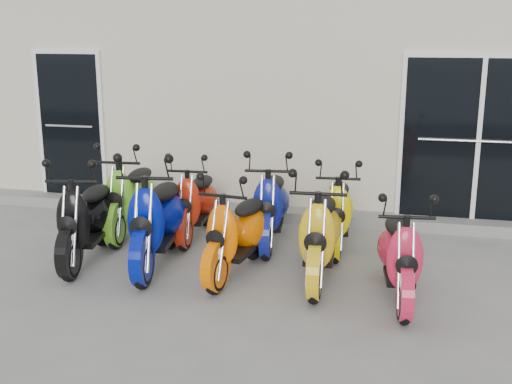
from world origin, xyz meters
TOP-DOWN VIEW (x-y plane):
  - ground at (0.00, 0.00)m, footprint 80.00×80.00m
  - building at (0.00, 5.20)m, footprint 14.00×6.00m
  - front_step at (0.00, 2.02)m, footprint 14.00×0.40m
  - door_left at (-3.20, 2.17)m, footprint 1.07×0.08m
  - door_right at (2.60, 2.17)m, footprint 2.02×0.08m
  - scooter_front_black at (-1.82, -0.12)m, footprint 0.90×1.82m
  - scooter_front_blue at (-0.97, -0.08)m, footprint 0.92×1.95m
  - scooter_front_orange_a at (-0.04, -0.14)m, footprint 0.82×1.71m
  - scooter_front_orange_b at (0.85, -0.08)m, footprint 0.73×1.79m
  - scooter_front_red at (1.68, -0.41)m, footprint 0.76×1.66m
  - scooter_back_green at (-1.73, 0.93)m, footprint 0.76×1.77m
  - scooter_back_red at (-0.88, 1.01)m, footprint 0.66×1.61m
  - scooter_back_blue at (0.11, 0.95)m, footprint 0.80×1.76m
  - scooter_back_yellow at (0.93, 1.00)m, footprint 0.69×1.63m

SIDE VIEW (x-z plane):
  - ground at x=0.00m, z-range 0.00..0.00m
  - front_step at x=0.00m, z-range 0.00..0.15m
  - scooter_back_red at x=-0.88m, z-range 0.00..1.17m
  - scooter_back_yellow at x=0.93m, z-range 0.00..1.18m
  - scooter_front_red at x=1.68m, z-range 0.00..1.18m
  - scooter_front_orange_a at x=-0.04m, z-range 0.00..1.21m
  - scooter_back_blue at x=0.11m, z-range 0.00..1.26m
  - scooter_back_green at x=-1.73m, z-range 0.00..1.28m
  - scooter_front_black at x=-1.82m, z-range 0.00..1.29m
  - scooter_front_orange_b at x=0.85m, z-range 0.00..1.30m
  - scooter_front_blue at x=-0.97m, z-range 0.00..1.39m
  - door_left at x=-3.20m, z-range 0.15..2.37m
  - door_right at x=2.60m, z-range 0.15..2.37m
  - building at x=0.00m, z-range 0.00..3.20m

